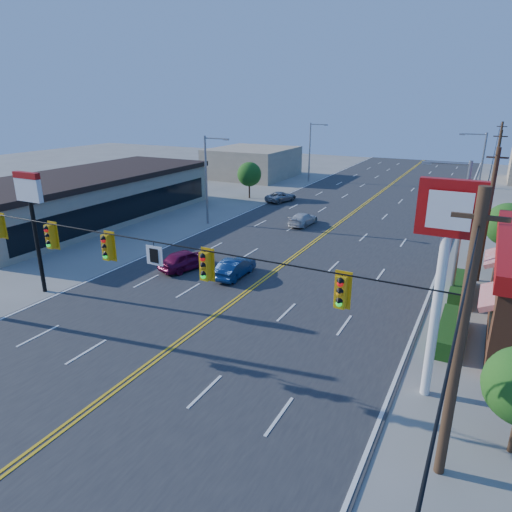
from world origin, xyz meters
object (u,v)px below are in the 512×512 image
at_px(pizza_hut_sign, 31,208).
at_px(car_magenta, 187,260).
at_px(signal_span, 129,264).
at_px(car_silver, 281,197).
at_px(car_white, 303,220).
at_px(car_blue, 235,268).
at_px(kfc_pylon, 445,249).

relative_size(pizza_hut_sign, car_magenta, 1.73).
xyz_separation_m(signal_span, car_silver, (-8.69, 33.76, -4.33)).
height_order(car_white, car_silver, car_white).
distance_m(car_blue, car_silver, 23.46).
bearing_deg(pizza_hut_sign, kfc_pylon, 0.00).
bearing_deg(car_white, car_magenta, 83.05).
xyz_separation_m(signal_span, car_blue, (-1.79, 11.33, -4.27)).
height_order(kfc_pylon, car_blue, kfc_pylon).
height_order(car_magenta, car_white, car_magenta).
distance_m(kfc_pylon, car_magenta, 18.76).
relative_size(car_magenta, car_blue, 1.07).
distance_m(kfc_pylon, car_blue, 15.81).
bearing_deg(signal_span, pizza_hut_sign, 159.81).
xyz_separation_m(pizza_hut_sign, car_silver, (2.19, 29.76, -4.63)).
distance_m(signal_span, car_white, 25.90).
distance_m(signal_span, kfc_pylon, 11.87).
distance_m(signal_span, car_magenta, 13.00).
relative_size(signal_span, kfc_pylon, 2.86).
relative_size(car_white, car_silver, 0.97).
relative_size(signal_span, car_magenta, 6.14).
bearing_deg(kfc_pylon, car_magenta, 156.91).
distance_m(signal_span, pizza_hut_sign, 11.60).
bearing_deg(car_white, car_silver, -50.33).
relative_size(pizza_hut_sign, car_white, 1.78).
xyz_separation_m(kfc_pylon, pizza_hut_sign, (-22.00, 0.00, -0.86)).
bearing_deg(car_blue, car_silver, -74.34).
height_order(kfc_pylon, pizza_hut_sign, kfc_pylon).
bearing_deg(pizza_hut_sign, signal_span, -20.19).
xyz_separation_m(kfc_pylon, car_silver, (-19.81, 29.76, -5.49)).
relative_size(signal_span, pizza_hut_sign, 3.55).
bearing_deg(car_magenta, car_white, -82.16).
bearing_deg(car_silver, kfc_pylon, 139.71).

